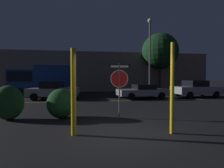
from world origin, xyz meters
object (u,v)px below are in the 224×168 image
yellow_pole_right (172,88)px  street_lamp (150,45)px  hedge_bush_1 (61,103)px  tree_0 (160,51)px  yellow_pole_left (73,92)px  delivery_truck (43,79)px  passing_car_2 (143,91)px  passing_car_3 (196,89)px  hedge_bush_0 (8,103)px  passing_car_1 (53,91)px  stop_sign (119,79)px

yellow_pole_right → street_lamp: (4.01, 12.65, 3.81)m
hedge_bush_1 → tree_0: bearing=52.8°
tree_0 → street_lamp: bearing=-125.3°
yellow_pole_left → delivery_truck: (-3.87, 12.92, 0.31)m
yellow_pole_right → street_lamp: 13.81m
passing_car_2 → passing_car_3: size_ratio=0.97×
yellow_pole_left → yellow_pole_right: (3.05, -0.28, 0.10)m
hedge_bush_0 → street_lamp: street_lamp is taller
passing_car_2 → street_lamp: 6.06m
passing_car_2 → passing_car_3: bearing=-88.8°
passing_car_1 → passing_car_2: passing_car_1 is taller
stop_sign → yellow_pole_right: bearing=-58.3°
yellow_pole_left → delivery_truck: size_ratio=0.41×
hedge_bush_1 → delivery_truck: delivery_truck is taller
yellow_pole_right → delivery_truck: bearing=117.7°
yellow_pole_left → stop_sign: bearing=48.8°
hedge_bush_0 → hedge_bush_1: size_ratio=1.12×
stop_sign → passing_car_3: stop_sign is taller
yellow_pole_left → hedge_bush_0: bearing=139.6°
passing_car_3 → tree_0: size_ratio=0.59×
yellow_pole_left → passing_car_1: 9.78m
street_lamp → hedge_bush_0: bearing=-134.8°
passing_car_1 → passing_car_3: (12.76, -0.06, 0.03)m
passing_car_1 → passing_car_2: 7.48m
delivery_truck → street_lamp: 11.52m
passing_car_2 → delivery_truck: size_ratio=0.69×
passing_car_3 → tree_0: tree_0 is taller
stop_sign → hedge_bush_1: bearing=176.0°
yellow_pole_right → hedge_bush_1: 4.69m
yellow_pole_left → passing_car_2: size_ratio=0.60×
yellow_pole_right → yellow_pole_left: bearing=174.7°
yellow_pole_right → hedge_bush_0: (-5.87, 2.68, -0.70)m
tree_0 → hedge_bush_0: bearing=-132.2°
hedge_bush_0 → passing_car_2: hedge_bush_0 is taller
stop_sign → yellow_pole_left: 2.78m
yellow_pole_left → yellow_pole_right: size_ratio=0.93×
stop_sign → street_lamp: 12.09m
delivery_truck → stop_sign: bearing=-157.0°
hedge_bush_1 → street_lamp: (7.77, 9.95, 4.60)m
passing_car_1 → passing_car_2: size_ratio=0.95×
yellow_pole_left → delivery_truck: 13.49m
yellow_pole_right → passing_car_1: yellow_pole_right is taller
passing_car_1 → street_lamp: bearing=111.7°
passing_car_3 → street_lamp: bearing=-135.5°
street_lamp → passing_car_2: bearing=-118.9°
delivery_truck → tree_0: 14.93m
stop_sign → passing_car_2: stop_sign is taller
yellow_pole_left → tree_0: bearing=58.8°
hedge_bush_1 → delivery_truck: size_ratio=0.20×
hedge_bush_1 → passing_car_1: bearing=102.7°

